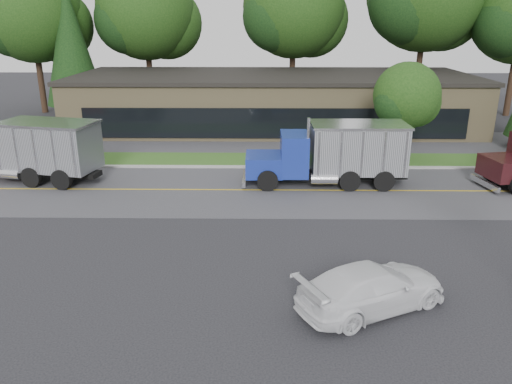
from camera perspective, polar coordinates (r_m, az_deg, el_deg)
ground at (r=18.18m, az=-3.04°, el=-9.05°), size 140.00×140.00×0.00m
road at (r=26.44m, az=-1.78°, el=0.21°), size 60.00×8.00×0.02m
center_line at (r=26.44m, az=-1.78°, el=0.21°), size 60.00×0.12×0.01m
curb at (r=30.44m, az=-1.43°, el=2.78°), size 60.00×0.30×0.12m
grass_verge at (r=32.17m, az=-1.31°, el=3.69°), size 60.00×3.40×0.03m
far_parking at (r=37.01m, az=-1.03°, el=5.76°), size 60.00×7.00×0.02m
strip_mall at (r=42.50m, az=1.96°, el=10.25°), size 32.00×12.00×4.00m
tree_far_a at (r=52.49m, az=-24.00°, el=17.76°), size 9.57×9.00×13.64m
tree_far_b at (r=51.29m, az=-12.28°, el=19.13°), size 9.78×9.21×13.95m
tree_far_c at (r=50.19m, az=4.50°, el=19.87°), size 10.14×9.55×14.47m
evergreen_left at (r=49.13m, az=-20.42°, el=15.56°), size 5.17×5.17×11.76m
tree_verge at (r=32.61m, az=16.90°, el=10.15°), size 4.33×4.08×6.18m
dump_truck_red at (r=30.27m, az=-24.32°, el=4.52°), size 8.97×4.28×3.36m
dump_truck_blue at (r=27.22m, az=9.05°, el=4.51°), size 8.70×2.70×3.36m
rally_car at (r=16.15m, az=13.14°, el=-10.56°), size 5.34×4.08×1.44m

